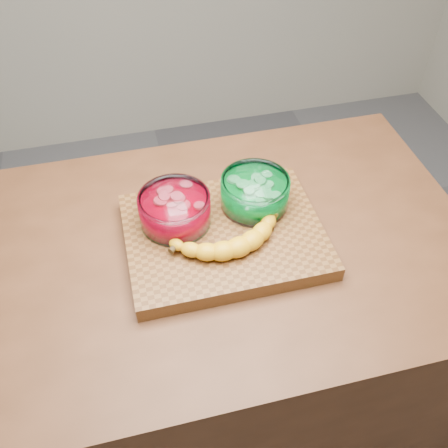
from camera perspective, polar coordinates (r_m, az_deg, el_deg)
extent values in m
plane|color=#545358|center=(1.94, 0.00, -19.95)|extent=(3.50, 3.50, 0.00)
cube|color=#512D18|center=(1.54, 0.00, -13.20)|extent=(1.20, 0.80, 0.90)
cube|color=brown|center=(1.16, 0.00, -1.36)|extent=(0.45, 0.35, 0.04)
cylinder|color=white|center=(1.14, -5.64, 1.65)|extent=(0.16, 0.16, 0.08)
cylinder|color=red|center=(1.15, -5.60, 1.24)|extent=(0.14, 0.14, 0.04)
cylinder|color=#FF5064|center=(1.13, -5.71, 2.35)|extent=(0.14, 0.14, 0.02)
cylinder|color=white|center=(1.18, 3.54, 3.64)|extent=(0.16, 0.16, 0.08)
cylinder|color=#00972C|center=(1.19, 3.52, 3.24)|extent=(0.14, 0.14, 0.04)
cylinder|color=#6EE985|center=(1.17, 3.58, 4.34)|extent=(0.13, 0.13, 0.02)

